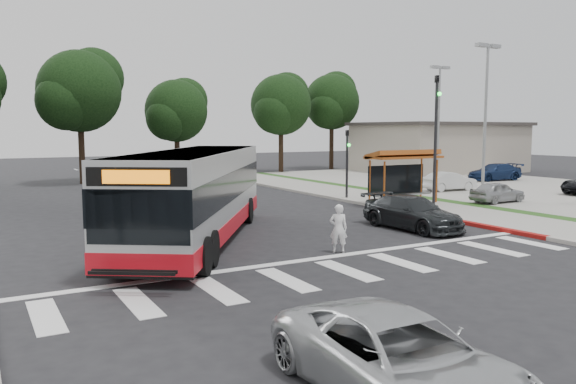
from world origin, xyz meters
TOP-DOWN VIEW (x-y plane):
  - ground at (0.00, 0.00)m, footprint 140.00×140.00m
  - sidewalk_east at (11.00, 8.00)m, footprint 4.00×40.00m
  - curb_east at (9.00, 8.00)m, footprint 0.30×40.00m
  - curb_east_red at (9.00, -2.00)m, footprint 0.32×6.00m
  - parking_lot at (23.00, 10.00)m, footprint 18.00×36.00m
  - commercial_building at (30.00, 22.00)m, footprint 14.00×10.00m
  - building_roof_cap at (30.00, 22.00)m, footprint 14.60×10.60m
  - crosswalk_ladder at (0.00, -5.00)m, footprint 18.00×2.60m
  - bus_shelter at (10.80, 5.10)m, footprint 4.20×1.60m
  - traffic_signal_ne_tall at (9.60, 1.49)m, footprint 0.18×0.37m
  - traffic_signal_ne_short at (9.60, 8.49)m, footprint 0.18×0.37m
  - lot_light_front at (18.00, 6.00)m, footprint 1.90×0.35m
  - lot_light_mid at (24.00, 16.00)m, footprint 1.90×0.35m
  - tree_ne_a at (16.08, 28.06)m, footprint 6.16×5.74m
  - tree_ne_b at (23.08, 30.06)m, footprint 6.16×5.74m
  - tree_north_a at (-1.92, 26.07)m, footprint 6.60×6.15m
  - tree_north_b at (6.07, 28.06)m, footprint 5.72×5.33m
  - transit_bus at (-2.21, 1.24)m, footprint 9.27×12.07m
  - pedestrian at (1.14, -2.89)m, footprint 0.70×0.62m
  - dark_sedan at (6.26, -0.74)m, footprint 2.13×4.73m
  - silver_suv_south at (-3.88, -11.74)m, footprint 2.27×4.75m
  - parked_car_0 at (15.50, 2.79)m, footprint 3.34×1.40m
  - parked_car_1 at (17.62, 8.40)m, footprint 3.76×1.64m
  - parked_car_3 at (26.12, 12.00)m, footprint 4.66×2.28m

SIDE VIEW (x-z plane):
  - ground at x=0.00m, z-range 0.00..0.00m
  - crosswalk_ladder at x=0.00m, z-range 0.00..0.01m
  - parking_lot at x=23.00m, z-range 0.00..0.10m
  - sidewalk_east at x=11.00m, z-range 0.00..0.12m
  - curb_east at x=9.00m, z-range 0.00..0.15m
  - curb_east_red at x=9.00m, z-range 0.00..0.15m
  - silver_suv_south at x=-3.88m, z-range 0.00..1.31m
  - parked_car_0 at x=15.50m, z-range 0.10..1.23m
  - dark_sedan at x=6.26m, z-range 0.00..1.35m
  - parked_car_1 at x=17.62m, z-range 0.10..1.30m
  - parked_car_3 at x=26.12m, z-range 0.10..1.40m
  - pedestrian at x=1.14m, z-range 0.00..1.61m
  - transit_bus at x=-2.21m, z-range 0.00..3.27m
  - commercial_building at x=30.00m, z-range 0.00..4.40m
  - bus_shelter at x=10.80m, z-range 0.92..3.78m
  - traffic_signal_ne_short at x=9.60m, z-range 0.48..4.48m
  - traffic_signal_ne_tall at x=9.60m, z-range 0.63..7.13m
  - building_roof_cap at x=30.00m, z-range 4.40..4.70m
  - tree_north_b at x=6.07m, z-range 1.45..9.88m
  - lot_light_front at x=18.00m, z-range 1.40..10.41m
  - lot_light_mid at x=24.00m, z-range 1.40..10.41m
  - tree_ne_a at x=16.08m, z-range 1.74..11.04m
  - tree_ne_b at x=23.08m, z-range 1.91..11.93m
  - tree_north_a at x=-1.92m, z-range 1.84..12.01m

